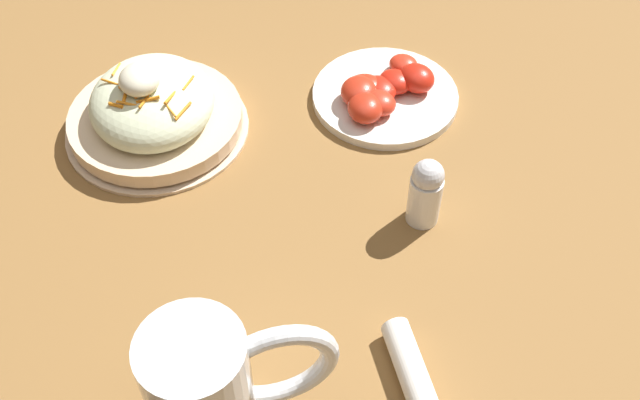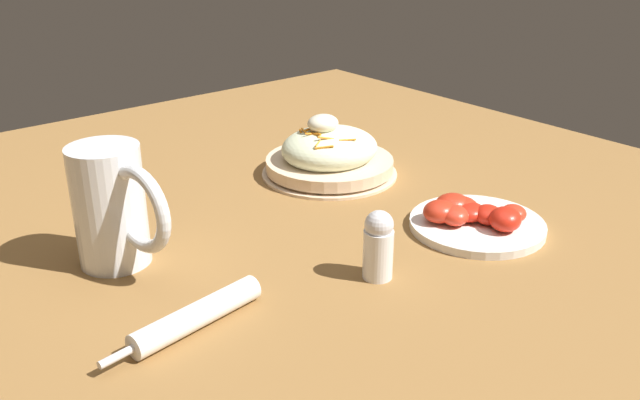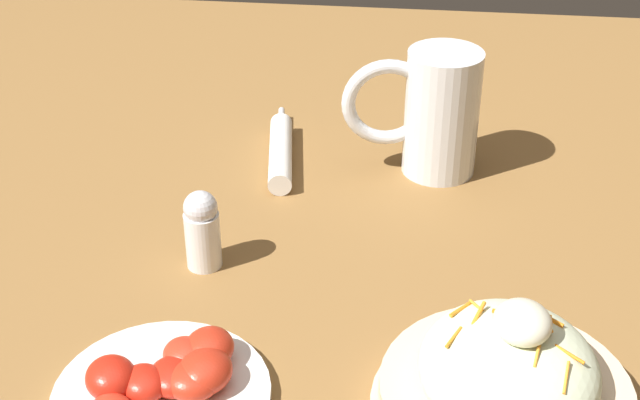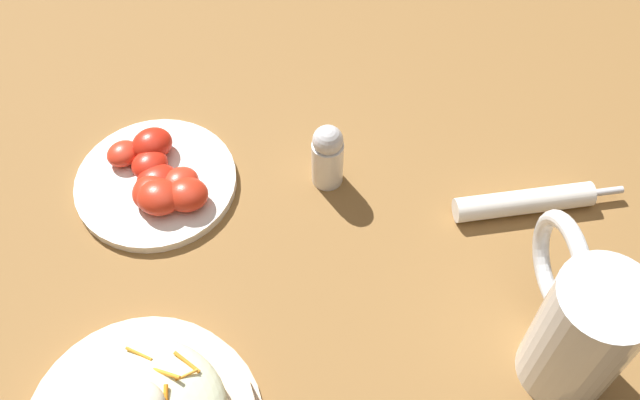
{
  "view_description": "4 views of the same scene",
  "coord_description": "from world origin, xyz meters",
  "px_view_note": "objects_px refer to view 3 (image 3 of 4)",
  "views": [
    {
      "loc": [
        0.47,
        -0.03,
        0.63
      ],
      "look_at": [
        -0.03,
        0.03,
        0.06
      ],
      "focal_mm": 42.43,
      "sensor_mm": 36.0,
      "label": 1
    },
    {
      "loc": [
        0.46,
        0.63,
        0.4
      ],
      "look_at": [
        -0.05,
        0.02,
        0.05
      ],
      "focal_mm": 38.2,
      "sensor_mm": 36.0,
      "label": 2
    },
    {
      "loc": [
        -0.77,
        -0.06,
        0.55
      ],
      "look_at": [
        -0.04,
        0.02,
        0.08
      ],
      "focal_mm": 51.93,
      "sensor_mm": 36.0,
      "label": 3
    },
    {
      "loc": [
        -0.05,
        -0.36,
        0.66
      ],
      "look_at": [
        -0.05,
        0.05,
        0.09
      ],
      "focal_mm": 40.61,
      "sensor_mm": 36.0,
      "label": 4
    }
  ],
  "objects_px": {
    "salt_shaker": "(202,229)",
    "beer_mug": "(436,117)",
    "napkin_roll": "(281,152)",
    "tomato_plate": "(167,384)",
    "salad_plate": "(507,380)"
  },
  "relations": [
    {
      "from": "napkin_roll",
      "to": "tomato_plate",
      "type": "bearing_deg",
      "value": 175.3
    },
    {
      "from": "tomato_plate",
      "to": "salt_shaker",
      "type": "relative_size",
      "value": 2.14
    },
    {
      "from": "salt_shaker",
      "to": "salad_plate",
      "type": "bearing_deg",
      "value": -120.7
    },
    {
      "from": "napkin_roll",
      "to": "salt_shaker",
      "type": "xyz_separation_m",
      "value": [
        -0.22,
        0.04,
        0.03
      ]
    },
    {
      "from": "salt_shaker",
      "to": "beer_mug",
      "type": "bearing_deg",
      "value": -45.96
    },
    {
      "from": "napkin_roll",
      "to": "tomato_plate",
      "type": "distance_m",
      "value": 0.41
    },
    {
      "from": "salt_shaker",
      "to": "tomato_plate",
      "type": "bearing_deg",
      "value": -176.58
    },
    {
      "from": "salad_plate",
      "to": "salt_shaker",
      "type": "distance_m",
      "value": 0.33
    },
    {
      "from": "beer_mug",
      "to": "salad_plate",
      "type": "bearing_deg",
      "value": -170.96
    },
    {
      "from": "napkin_roll",
      "to": "salt_shaker",
      "type": "height_order",
      "value": "salt_shaker"
    },
    {
      "from": "beer_mug",
      "to": "salt_shaker",
      "type": "relative_size",
      "value": 1.86
    },
    {
      "from": "salad_plate",
      "to": "beer_mug",
      "type": "height_order",
      "value": "beer_mug"
    },
    {
      "from": "beer_mug",
      "to": "tomato_plate",
      "type": "height_order",
      "value": "beer_mug"
    },
    {
      "from": "salad_plate",
      "to": "salt_shaker",
      "type": "bearing_deg",
      "value": 59.3
    },
    {
      "from": "salad_plate",
      "to": "salt_shaker",
      "type": "height_order",
      "value": "salad_plate"
    }
  ]
}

